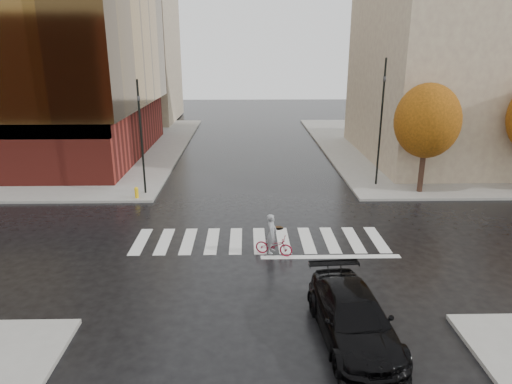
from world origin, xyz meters
TOP-DOWN VIEW (x-y plane):
  - ground at (0.00, 0.00)m, footprint 120.00×120.00m
  - sidewalk_nw at (-21.00, 21.00)m, footprint 30.00×30.00m
  - sidewalk_ne at (21.00, 21.00)m, footprint 30.00×30.00m
  - crosswalk at (0.00, 0.50)m, footprint 12.00×3.00m
  - building_ne_tan at (17.00, 17.00)m, footprint 16.00×16.00m
  - building_nw_far at (-16.00, 37.00)m, footprint 14.00×12.00m
  - tree_ne_a at (10.00, 7.40)m, footprint 3.80×3.80m
  - sedan at (2.63, -7.01)m, footprint 2.46×5.28m
  - cyclist at (0.54, -1.00)m, footprint 1.72×1.05m
  - traffic_light_nw at (-6.72, 7.49)m, footprint 0.18×0.16m
  - traffic_light_ne at (7.76, 9.00)m, footprint 0.18×0.21m
  - fire_hydrant at (-7.01, 6.50)m, footprint 0.24×0.24m
  - manhole at (0.96, 2.00)m, footprint 0.70×0.70m

SIDE VIEW (x-z plane):
  - ground at x=0.00m, z-range 0.00..0.00m
  - crosswalk at x=0.00m, z-range 0.00..0.01m
  - manhole at x=0.96m, z-range 0.00..0.01m
  - sidewalk_nw at x=-21.00m, z-range 0.00..0.15m
  - sidewalk_ne at x=21.00m, z-range 0.00..0.15m
  - fire_hydrant at x=-7.01m, z-range 0.18..0.85m
  - cyclist at x=0.54m, z-range -0.29..1.56m
  - sedan at x=2.63m, z-range 0.00..1.49m
  - traffic_light_nw at x=-6.72m, z-range 0.55..7.26m
  - tree_ne_a at x=10.00m, z-range 1.20..7.71m
  - traffic_light_ne at x=7.76m, z-range 0.76..8.59m
  - building_ne_tan at x=17.00m, z-range 0.15..18.15m
  - building_nw_far at x=-16.00m, z-range 0.15..20.15m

